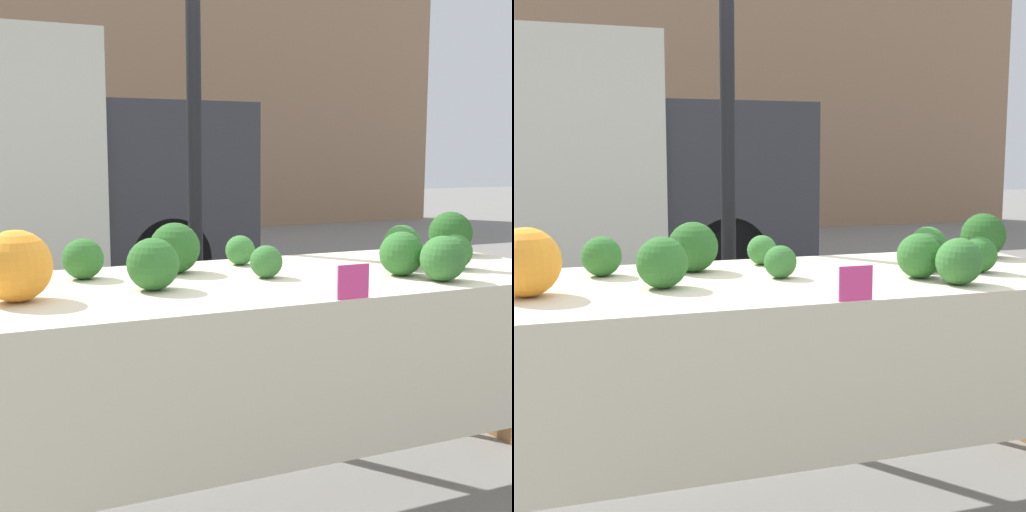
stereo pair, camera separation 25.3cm
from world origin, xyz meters
TOP-DOWN VIEW (x-y plane):
  - ground_plane at (0.00, 0.00)m, footprint 40.00×40.00m
  - building_facade at (0.00, 9.88)m, footprint 16.00×0.60m
  - tent_pole at (0.09, 0.91)m, footprint 0.07×0.07m
  - market_table at (0.00, -0.07)m, footprint 2.36×0.94m
  - orange_cauliflower at (-0.82, -0.08)m, footprint 0.22×0.22m
  - broccoli_head_0 at (0.57, -0.32)m, footprint 0.16×0.16m
  - broccoli_head_1 at (-0.23, 0.22)m, footprint 0.19×0.19m
  - broccoli_head_2 at (-0.57, 0.23)m, footprint 0.15×0.15m
  - broccoli_head_3 at (0.78, -0.13)m, footprint 0.13×0.13m
  - broccoli_head_4 at (0.07, 0.31)m, footprint 0.12×0.12m
  - broccoli_head_5 at (0.61, -0.03)m, footprint 0.14×0.14m
  - broccoli_head_6 at (1.03, 0.20)m, footprint 0.19×0.19m
  - broccoli_head_7 at (0.04, -0.01)m, footprint 0.12×0.12m
  - broccoli_head_8 at (-0.40, -0.07)m, footprint 0.17×0.17m
  - broccoli_head_9 at (0.70, 0.11)m, footprint 0.15×0.15m
  - broccoli_head_10 at (0.51, -0.16)m, footprint 0.16×0.16m
  - price_sign at (0.12, -0.46)m, footprint 0.11×0.01m

SIDE VIEW (x-z plane):
  - ground_plane at x=0.00m, z-range 0.00..0.00m
  - market_table at x=0.00m, z-range 0.34..1.23m
  - price_sign at x=0.12m, z-range 0.88..0.99m
  - broccoli_head_7 at x=0.04m, z-range 0.88..1.00m
  - broccoli_head_4 at x=0.07m, z-range 0.88..1.00m
  - broccoli_head_3 at x=0.78m, z-range 0.88..1.02m
  - broccoli_head_5 at x=0.61m, z-range 0.88..1.03m
  - broccoli_head_2 at x=-0.57m, z-range 0.88..1.03m
  - broccoli_head_9 at x=0.70m, z-range 0.88..1.04m
  - broccoli_head_0 at x=0.57m, z-range 0.88..1.04m
  - broccoli_head_10 at x=0.51m, z-range 0.88..1.05m
  - broccoli_head_8 at x=-0.40m, z-range 0.88..1.06m
  - broccoli_head_1 at x=-0.23m, z-range 0.88..1.07m
  - broccoli_head_6 at x=1.03m, z-range 0.88..1.07m
  - orange_cauliflower at x=-0.82m, z-range 0.88..1.10m
  - tent_pole at x=0.09m, z-range 0.00..2.66m
  - building_facade at x=0.00m, z-range 0.00..4.56m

